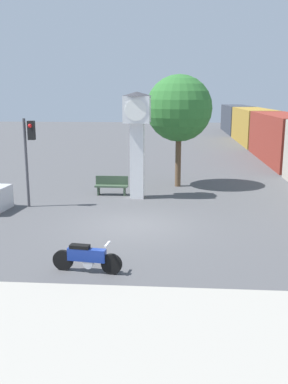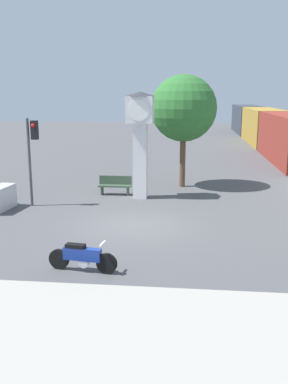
{
  "view_description": "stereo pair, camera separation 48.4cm",
  "coord_description": "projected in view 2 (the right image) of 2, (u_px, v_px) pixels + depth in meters",
  "views": [
    {
      "loc": [
        1.53,
        -15.33,
        4.83
      ],
      "look_at": [
        0.4,
        -0.15,
        1.33
      ],
      "focal_mm": 40.0,
      "sensor_mm": 36.0,
      "label": 1
    },
    {
      "loc": [
        2.01,
        -15.29,
        4.83
      ],
      "look_at": [
        0.4,
        -0.15,
        1.33
      ],
      "focal_mm": 40.0,
      "sensor_mm": 36.0,
      "label": 2
    }
  ],
  "objects": [
    {
      "name": "freight_train",
      "position": [
        274.0,
        131.0,
        36.76
      ],
      "size": [
        2.8,
        48.01,
        3.4
      ],
      "color": "#ADA393",
      "rests_on": "ground_plane"
    },
    {
      "name": "clock_tower",
      "position": [
        140.0,
        128.0,
        19.68
      ],
      "size": [
        1.44,
        1.44,
        4.94
      ],
      "color": "white",
      "rests_on": "ground_plane"
    },
    {
      "name": "ground_plane",
      "position": [
        134.0,
        225.0,
        16.1
      ],
      "size": [
        120.0,
        120.0,
        0.0
      ],
      "primitive_type": "plane",
      "color": "#4C4C4F"
    },
    {
      "name": "traffic_light",
      "position": [
        32.0,
        146.0,
        18.34
      ],
      "size": [
        0.5,
        0.35,
        3.83
      ],
      "color": "#47474C",
      "rests_on": "ground_plane"
    },
    {
      "name": "motorcycle",
      "position": [
        82.0,
        257.0,
        11.84
      ],
      "size": [
        1.99,
        0.47,
        0.88
      ],
      "rotation": [
        0.0,
        0.0,
        -0.13
      ],
      "color": "black",
      "rests_on": "ground_plane"
    },
    {
      "name": "sidewalk_strip",
      "position": [
        76.0,
        357.0,
        7.96
      ],
      "size": [
        36.0,
        6.0,
        0.1
      ],
      "color": "#9E998E",
      "rests_on": "ground_plane"
    },
    {
      "name": "bench",
      "position": [
        115.0,
        185.0,
        20.93
      ],
      "size": [
        1.6,
        0.44,
        0.92
      ],
      "color": "#384C38",
      "rests_on": "ground_plane"
    },
    {
      "name": "street_tree",
      "position": [
        184.0,
        109.0,
        21.97
      ],
      "size": [
        3.42,
        3.42,
        5.83
      ],
      "color": "brown",
      "rests_on": "ground_plane"
    }
  ]
}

